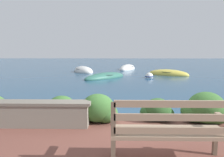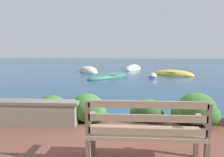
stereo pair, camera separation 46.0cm
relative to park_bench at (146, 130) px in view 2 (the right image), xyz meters
The scene contains 12 objects.
ground_plane 2.31m from the park_bench, 100.09° to the left, with size 80.00×80.00×0.00m.
park_bench is the anchor object (origin of this frame).
stone_wall 2.80m from the park_bench, 148.73° to the left, with size 2.31×0.39×0.51m.
hedge_clump_left 2.71m from the park_bench, 136.31° to the left, with size 0.80×0.58×0.54m.
hedge_clump_centre 2.08m from the park_bench, 122.98° to the left, with size 0.91×0.65×0.62m.
hedge_clump_right 1.86m from the park_bench, 84.19° to the left, with size 0.74×0.53×0.50m.
hedge_clump_far_right 2.08m from the park_bench, 55.26° to the left, with size 0.99×0.71×0.67m.
rowboat_nearest 10.92m from the park_bench, 97.52° to the left, with size 2.95×3.11×0.62m.
rowboat_mid 12.91m from the park_bench, 76.74° to the left, with size 3.03×2.40×0.69m.
rowboat_far 14.70m from the park_bench, 103.13° to the left, with size 2.35×2.80×0.84m.
rowboat_outer 16.76m from the park_bench, 89.03° to the left, with size 2.03×3.14×0.81m.
mooring_buoy 11.08m from the park_bench, 82.84° to the left, with size 0.55×0.55×0.50m.
Camera 2 is at (0.13, -5.00, 1.78)m, focal length 35.00 mm.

